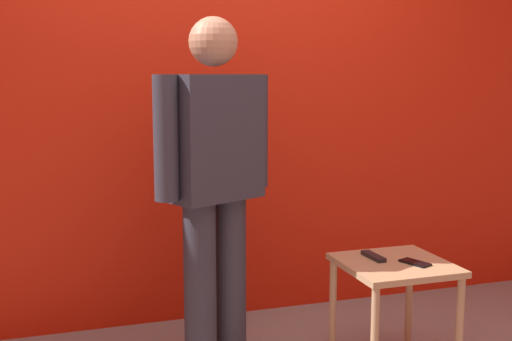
{
  "coord_description": "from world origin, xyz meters",
  "views": [
    {
      "loc": [
        -0.97,
        -2.46,
        1.44
      ],
      "look_at": [
        0.01,
        0.55,
        0.96
      ],
      "focal_mm": 45.37,
      "sensor_mm": 36.0,
      "label": 1
    }
  ],
  "objects_px": {
    "standing_person": "(214,176)",
    "side_table": "(395,280)",
    "tv_remote": "(373,256)",
    "cell_phone": "(415,263)"
  },
  "relations": [
    {
      "from": "standing_person",
      "to": "tv_remote",
      "type": "distance_m",
      "value": 0.86
    },
    {
      "from": "cell_phone",
      "to": "tv_remote",
      "type": "bearing_deg",
      "value": 114.54
    },
    {
      "from": "side_table",
      "to": "tv_remote",
      "type": "bearing_deg",
      "value": 128.53
    },
    {
      "from": "cell_phone",
      "to": "tv_remote",
      "type": "height_order",
      "value": "tv_remote"
    },
    {
      "from": "standing_person",
      "to": "tv_remote",
      "type": "height_order",
      "value": "standing_person"
    },
    {
      "from": "standing_person",
      "to": "side_table",
      "type": "bearing_deg",
      "value": -23.36
    },
    {
      "from": "standing_person",
      "to": "side_table",
      "type": "xyz_separation_m",
      "value": [
        0.8,
        -0.34,
        -0.49
      ]
    },
    {
      "from": "standing_person",
      "to": "side_table",
      "type": "height_order",
      "value": "standing_person"
    },
    {
      "from": "tv_remote",
      "to": "side_table",
      "type": "bearing_deg",
      "value": -54.26
    },
    {
      "from": "cell_phone",
      "to": "tv_remote",
      "type": "xyz_separation_m",
      "value": [
        -0.14,
        0.14,
        0.01
      ]
    }
  ]
}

